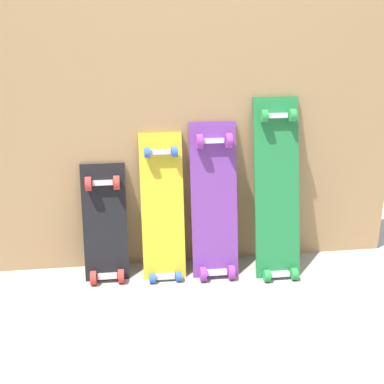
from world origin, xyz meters
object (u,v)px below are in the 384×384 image
skateboard_black (105,229)px  skateboard_purple (214,207)px  skateboard_green (277,196)px  skateboard_yellow (163,214)px

skateboard_black → skateboard_purple: (0.53, -0.01, 0.09)m
skateboard_black → skateboard_green: 0.84m
skateboard_yellow → skateboard_green: bearing=-3.1°
skateboard_black → skateboard_purple: 0.54m
skateboard_green → skateboard_black: bearing=177.5°
skateboard_yellow → skateboard_purple: size_ratio=0.96×
skateboard_black → skateboard_green: (0.83, -0.04, 0.15)m
skateboard_purple → skateboard_black: bearing=178.4°
skateboard_black → skateboard_purple: skateboard_purple is taller
skateboard_green → skateboard_yellow: bearing=176.9°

